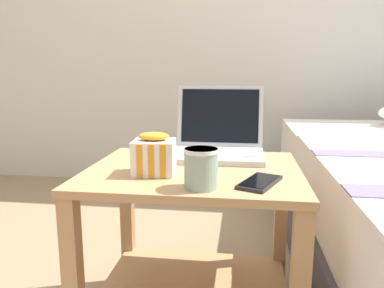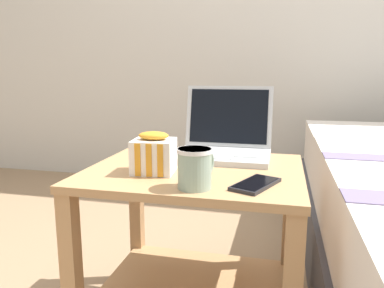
{
  "view_description": "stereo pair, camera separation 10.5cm",
  "coord_description": "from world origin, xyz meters",
  "px_view_note": "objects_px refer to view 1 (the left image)",
  "views": [
    {
      "loc": [
        0.14,
        -1.07,
        0.81
      ],
      "look_at": [
        0.0,
        -0.04,
        0.61
      ],
      "focal_mm": 35.0,
      "sensor_mm": 36.0,
      "label": 1
    },
    {
      "loc": [
        0.24,
        -1.05,
        0.81
      ],
      "look_at": [
        0.0,
        -0.04,
        0.61
      ],
      "focal_mm": 35.0,
      "sensor_mm": 36.0,
      "label": 2
    }
  ],
  "objects_px": {
    "mug_front_left": "(202,166)",
    "cell_phone": "(260,182)",
    "laptop": "(218,142)",
    "snack_bag": "(154,155)"
  },
  "relations": [
    {
      "from": "cell_phone",
      "to": "laptop",
      "type": "bearing_deg",
      "value": 111.91
    },
    {
      "from": "mug_front_left",
      "to": "cell_phone",
      "type": "xyz_separation_m",
      "value": [
        0.14,
        0.05,
        -0.05
      ]
    },
    {
      "from": "laptop",
      "to": "cell_phone",
      "type": "height_order",
      "value": "laptop"
    },
    {
      "from": "snack_bag",
      "to": "cell_phone",
      "type": "bearing_deg",
      "value": -12.03
    },
    {
      "from": "snack_bag",
      "to": "mug_front_left",
      "type": "bearing_deg",
      "value": -37.39
    },
    {
      "from": "mug_front_left",
      "to": "snack_bag",
      "type": "xyz_separation_m",
      "value": [
        -0.15,
        0.11,
        -0.0
      ]
    },
    {
      "from": "laptop",
      "to": "cell_phone",
      "type": "distance_m",
      "value": 0.35
    },
    {
      "from": "laptop",
      "to": "snack_bag",
      "type": "relative_size",
      "value": 2.52
    },
    {
      "from": "mug_front_left",
      "to": "cell_phone",
      "type": "bearing_deg",
      "value": 19.25
    },
    {
      "from": "mug_front_left",
      "to": "cell_phone",
      "type": "distance_m",
      "value": 0.16
    }
  ]
}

